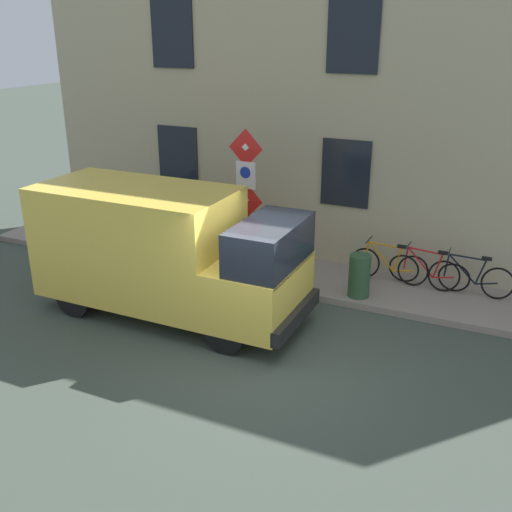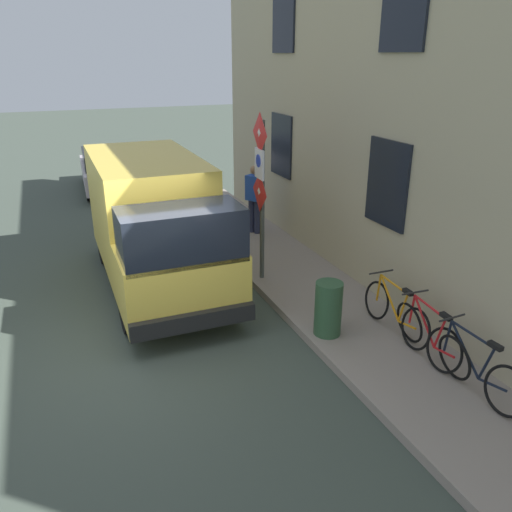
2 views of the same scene
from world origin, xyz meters
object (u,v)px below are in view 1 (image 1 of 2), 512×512
(bicycle_red, at_px, (428,271))
(pedestrian, at_px, (166,211))
(litter_bin, at_px, (359,276))
(bicycle_orange, at_px, (388,265))
(delivery_van, at_px, (164,250))
(sign_post_stacked, at_px, (246,188))
(bicycle_black, at_px, (470,278))

(bicycle_red, xyz_separation_m, pedestrian, (-0.20, 6.37, 0.56))
(pedestrian, bearing_deg, litter_bin, -131.10)
(bicycle_orange, bearing_deg, litter_bin, 71.54)
(bicycle_red, bearing_deg, delivery_van, 37.48)
(pedestrian, bearing_deg, sign_post_stacked, -142.02)
(bicycle_red, relative_size, litter_bin, 1.91)
(bicycle_orange, relative_size, pedestrian, 1.00)
(delivery_van, relative_size, bicycle_black, 3.11)
(bicycle_red, xyz_separation_m, bicycle_orange, (-0.00, 0.85, 0.00))
(bicycle_red, distance_m, litter_bin, 1.60)
(bicycle_black, distance_m, bicycle_orange, 1.70)
(bicycle_orange, bearing_deg, bicycle_black, -178.86)
(sign_post_stacked, distance_m, bicycle_black, 4.98)
(bicycle_red, distance_m, pedestrian, 6.39)
(sign_post_stacked, xyz_separation_m, litter_bin, (0.15, -2.48, -1.60))
(bicycle_orange, relative_size, litter_bin, 1.90)
(delivery_van, xyz_separation_m, pedestrian, (2.88, 1.83, -0.26))
(pedestrian, relative_size, litter_bin, 1.91)
(bicycle_red, distance_m, bicycle_orange, 0.85)
(bicycle_orange, xyz_separation_m, litter_bin, (-1.03, 0.37, 0.08))
(bicycle_red, height_order, litter_bin, litter_bin)
(sign_post_stacked, bearing_deg, delivery_van, 156.26)
(bicycle_black, xyz_separation_m, litter_bin, (-1.03, 2.06, 0.08))
(sign_post_stacked, distance_m, pedestrian, 3.05)
(delivery_van, xyz_separation_m, bicycle_black, (3.08, -5.38, -0.82))
(sign_post_stacked, xyz_separation_m, bicycle_orange, (1.18, -2.85, -1.67))
(sign_post_stacked, distance_m, bicycle_orange, 3.51)
(delivery_van, height_order, bicycle_red, delivery_van)
(delivery_van, distance_m, bicycle_orange, 4.87)
(bicycle_black, bearing_deg, sign_post_stacked, 11.30)
(litter_bin, bearing_deg, delivery_van, 121.71)
(delivery_van, bearing_deg, bicycle_black, 30.09)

